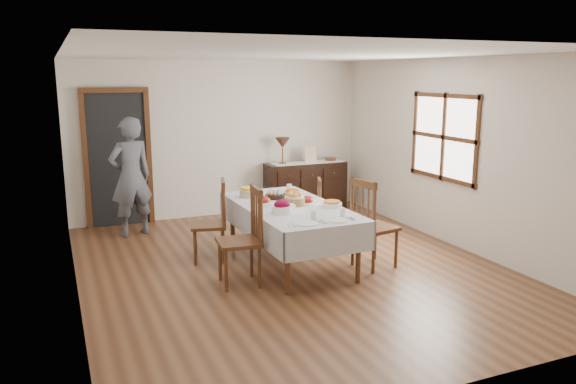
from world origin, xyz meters
name	(u,v)px	position (x,y,z in m)	size (l,w,h in m)	color
ground	(291,268)	(0.00, 0.00, 0.00)	(6.00, 6.00, 0.00)	brown
room_shell	(267,134)	(-0.15, 0.42, 1.64)	(5.02, 6.02, 2.65)	white
dining_table	(290,212)	(0.05, 0.16, 0.67)	(1.17, 2.24, 0.76)	silver
chair_left_near	(244,236)	(-0.71, -0.28, 0.57)	(0.51, 0.51, 1.13)	#4E2C16
chair_left_far	(213,220)	(-0.81, 0.68, 0.53)	(0.53, 0.53, 1.05)	#4E2C16
chair_right_near	(372,223)	(0.93, -0.36, 0.57)	(0.55, 0.55, 1.13)	#4E2C16
chair_right_far	(329,213)	(0.81, 0.57, 0.49)	(0.53, 0.53, 0.97)	#4E2C16
sideboard	(305,186)	(1.45, 2.72, 0.43)	(1.42, 0.52, 0.85)	black
person	(131,173)	(-1.60, 2.28, 0.94)	(0.59, 0.38, 1.89)	#52545E
bread_basket	(294,199)	(0.11, 0.15, 0.84)	(0.27, 0.27, 0.17)	olive
egg_basket	(276,195)	(0.04, 0.61, 0.80)	(0.29, 0.29, 0.11)	black
ham_platter_a	(263,201)	(-0.22, 0.40, 0.79)	(0.29, 0.29, 0.11)	white
ham_platter_b	(306,201)	(0.29, 0.18, 0.79)	(0.31, 0.31, 0.11)	white
beet_bowl	(282,207)	(-0.19, -0.16, 0.83)	(0.25, 0.25, 0.16)	white
carrot_bowl	(292,193)	(0.30, 0.66, 0.80)	(0.24, 0.24, 0.09)	white
pineapple_bowl	(248,192)	(-0.27, 0.83, 0.83)	(0.23, 0.23, 0.13)	tan
casserole_dish	(332,204)	(0.51, -0.10, 0.80)	(0.25, 0.25, 0.07)	white
butter_dish	(289,207)	(-0.06, -0.06, 0.80)	(0.14, 0.09, 0.07)	white
setting_left	(309,221)	(-0.08, -0.68, 0.78)	(0.42, 0.31, 0.10)	white
setting_right	(338,217)	(0.29, -0.68, 0.78)	(0.42, 0.31, 0.10)	white
glass_far_a	(251,191)	(-0.20, 0.92, 0.82)	(0.06, 0.06, 0.11)	white
glass_far_b	(289,188)	(0.38, 0.95, 0.81)	(0.07, 0.07, 0.10)	white
runner	(308,162)	(1.47, 2.69, 0.86)	(1.30, 0.35, 0.01)	white
table_lamp	(283,144)	(1.00, 2.71, 1.21)	(0.26, 0.26, 0.46)	brown
picture_frame	(310,155)	(1.52, 2.67, 0.99)	(0.22, 0.08, 0.28)	beige
deco_bowl	(331,159)	(1.94, 2.72, 0.88)	(0.20, 0.20, 0.06)	#4E2C16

